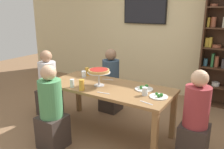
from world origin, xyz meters
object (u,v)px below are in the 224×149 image
Objects in this scene: cutlery_fork_far at (146,103)px; diner_near_left at (52,113)px; dining_table at (108,92)px; deep_dish_pizza_stand at (99,72)px; water_glass_clear_near at (72,83)px; water_glass_clear_spare at (84,74)px; beer_glass_amber_tall at (87,71)px; diner_far_left at (111,85)px; television at (145,11)px; beer_glass_amber_short at (82,85)px; salad_plate_near_diner at (144,88)px; salad_plate_far_diner at (159,96)px; cutlery_fork_near at (108,79)px; diner_head_west at (48,88)px; cutlery_knife_near at (103,93)px; diner_head_east at (195,122)px; water_glass_clear_far at (145,91)px; beer_glass_amber_spare at (100,72)px.

diner_near_left is at bearing -146.32° from cutlery_fork_far.
deep_dish_pizza_stand is (-0.12, -0.06, 0.29)m from dining_table.
dining_table is 0.85m from diner_near_left.
water_glass_clear_near reaches higher than water_glass_clear_spare.
beer_glass_amber_tall is at bearing 108.35° from water_glass_clear_near.
deep_dish_pizza_stand is at bearing 19.74° from diner_far_left.
dining_table is 0.54m from water_glass_clear_near.
television is 2.64m from beer_glass_amber_short.
salad_plate_near_diner is 0.47m from cutlery_fork_far.
salad_plate_far_diner is 1.56× the size of beer_glass_amber_short.
diner_head_west is at bearing 0.64° from cutlery_fork_near.
cutlery_fork_near is at bearing 86.37° from beer_glass_amber_short.
salad_plate_far_diner is 1.22m from water_glass_clear_near.
diner_near_left is 11.38× the size of water_glass_clear_spare.
dining_table is 7.91× the size of salad_plate_far_diner.
beer_glass_amber_tall reaches higher than cutlery_knife_near.
water_glass_clear_spare is (-0.47, 0.23, -0.15)m from deep_dish_pizza_stand.
diner_head_east is 10.75× the size of water_glass_clear_far.
water_glass_clear_near is 1.13m from cutlery_fork_far.
beer_glass_amber_tall is 0.73× the size of cutlery_fork_far.
diner_far_left is (0.04, 1.41, 0.00)m from diner_near_left.
diner_far_left reaches higher than dining_table.
television is 2.94× the size of deep_dish_pizza_stand.
water_glass_clear_near is (-0.01, -1.01, 0.31)m from diner_far_left.
diner_near_left is at bearing 61.66° from cutlery_fork_near.
diner_head_west is 8.72× the size of beer_glass_amber_tall.
water_glass_clear_near is (0.01, -2.43, -0.98)m from television.
beer_glass_amber_short reaches higher than beer_glass_amber_tall.
water_glass_clear_far reaches higher than salad_plate_far_diner.
deep_dish_pizza_stand reaches higher than dining_table.
dining_table is 1.62× the size of diner_near_left.
beer_glass_amber_spare is at bearing 15.47° from beer_glass_amber_tall.
beer_glass_amber_short is at bearing -76.10° from beer_glass_amber_spare.
beer_glass_amber_short is (-1.45, -0.36, 0.32)m from diner_head_east.
diner_head_east is 1.68m from beer_glass_amber_spare.
beer_glass_amber_short is at bearing -29.47° from diner_near_left.
salad_plate_near_diner is at bearing 26.61° from water_glass_clear_near.
diner_head_west reaches higher than salad_plate_far_diner.
diner_head_west is 1.76m from salad_plate_near_diner.
diner_far_left reaches higher than salad_plate_far_diner.
diner_head_east reaches higher than cutlery_fork_far.
dining_table is 0.33m from cutlery_fork_near.
diner_head_west is (-0.82, -2.12, -1.29)m from television.
salad_plate_near_diner reaches higher than salad_plate_far_diner.
salad_plate_far_diner is 1.56× the size of beer_glass_amber_spare.
diner_head_west is 2.47m from diner_head_east.
water_glass_clear_near is at bearing -89.80° from television.
beer_glass_amber_short is 0.60m from cutlery_fork_near.
diner_far_left is 9.59× the size of water_glass_clear_near.
diner_head_west is at bearing -174.92° from cutlery_fork_far.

